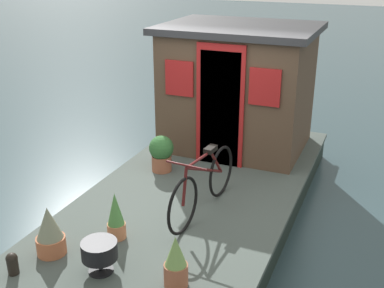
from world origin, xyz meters
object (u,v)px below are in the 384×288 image
at_px(bicycle, 203,184).
at_px(mooring_bollard, 12,263).
at_px(potted_plant_succulent, 116,217).
at_px(potted_plant_thyme, 161,152).
at_px(potted_plant_ivy, 50,232).
at_px(charcoal_grill, 99,251).
at_px(houseboat_cabin, 238,87).
at_px(potted_plant_sage, 176,263).

distance_m(bicycle, mooring_bollard, 2.27).
bearing_deg(potted_plant_succulent, potted_plant_thyme, 10.27).
height_order(potted_plant_ivy, mooring_bollard, potted_plant_ivy).
bearing_deg(mooring_bollard, charcoal_grill, -64.89).
xyz_separation_m(houseboat_cabin, bicycle, (-2.26, -0.32, -0.61)).
bearing_deg(potted_plant_ivy, potted_plant_succulent, -42.08).
distance_m(potted_plant_thyme, potted_plant_ivy, 2.32).
bearing_deg(potted_plant_ivy, potted_plant_thyme, -3.80).
distance_m(houseboat_cabin, potted_plant_thyme, 1.69).
bearing_deg(mooring_bollard, potted_plant_sage, -73.26).
xyz_separation_m(potted_plant_ivy, potted_plant_sage, (0.04, -1.43, -0.01)).
bearing_deg(potted_plant_ivy, charcoal_grill, -95.81).
bearing_deg(charcoal_grill, mooring_bollard, 115.11).
relative_size(potted_plant_thyme, potted_plant_succulent, 0.96).
height_order(potted_plant_succulent, potted_plant_ivy, potted_plant_succulent).
height_order(potted_plant_thyme, charcoal_grill, potted_plant_thyme).
bearing_deg(potted_plant_ivy, houseboat_cabin, -12.79).
height_order(potted_plant_thyme, potted_plant_ivy, potted_plant_ivy).
height_order(houseboat_cabin, bicycle, houseboat_cabin).
xyz_separation_m(houseboat_cabin, potted_plant_ivy, (-3.69, 0.84, -0.72)).
bearing_deg(bicycle, potted_plant_thyme, 48.59).
height_order(houseboat_cabin, charcoal_grill, houseboat_cabin).
distance_m(houseboat_cabin, potted_plant_ivy, 3.85).
height_order(houseboat_cabin, potted_plant_sage, houseboat_cabin).
xyz_separation_m(potted_plant_thyme, potted_plant_succulent, (-1.78, -0.32, -0.02)).
relative_size(houseboat_cabin, bicycle, 1.38).
xyz_separation_m(potted_plant_succulent, charcoal_grill, (-0.59, -0.17, -0.03)).
distance_m(houseboat_cabin, bicycle, 2.36).
height_order(potted_plant_ivy, charcoal_grill, potted_plant_ivy).
xyz_separation_m(potted_plant_thyme, charcoal_grill, (-2.38, -0.50, -0.05)).
bearing_deg(potted_plant_sage, houseboat_cabin, 9.22).
bearing_deg(potted_plant_sage, potted_plant_ivy, 91.47).
relative_size(houseboat_cabin, charcoal_grill, 6.47).
relative_size(houseboat_cabin, mooring_bollard, 9.97).
bearing_deg(mooring_bollard, potted_plant_ivy, -16.55).
relative_size(potted_plant_thyme, potted_plant_sage, 1.00).
xyz_separation_m(houseboat_cabin, charcoal_grill, (-3.75, 0.19, -0.75)).
xyz_separation_m(charcoal_grill, mooring_bollard, (-0.37, 0.78, -0.11)).
bearing_deg(bicycle, charcoal_grill, 161.40).
bearing_deg(houseboat_cabin, potted_plant_thyme, 153.57).
bearing_deg(charcoal_grill, bicycle, -18.60).
distance_m(potted_plant_succulent, potted_plant_sage, 1.07).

